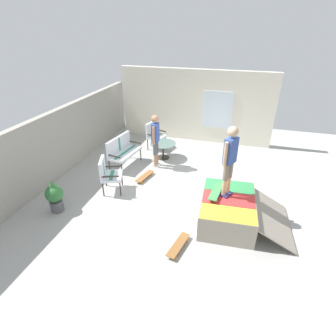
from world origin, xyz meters
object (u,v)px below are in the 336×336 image
(patio_chair_near_house, at_px, (154,133))
(skateboard_by_bench, at_px, (145,176))
(person_skater, at_px, (230,157))
(potted_plant, at_px, (54,195))
(patio_table, at_px, (163,148))
(skateboard_spare, at_px, (178,245))
(skate_ramp, at_px, (229,210))
(patio_chair_by_wall, at_px, (107,172))
(skateboard_on_ramp, at_px, (216,192))
(person_watching, at_px, (155,137))
(patio_bench, at_px, (122,149))

(patio_chair_near_house, height_order, skateboard_by_bench, patio_chair_near_house)
(person_skater, xyz_separation_m, potted_plant, (-0.95, 4.12, -1.20))
(patio_table, xyz_separation_m, skateboard_spare, (-4.06, -1.59, -0.32))
(skate_ramp, distance_m, skateboard_by_bench, 2.97)
(skate_ramp, xyz_separation_m, patio_chair_near_house, (3.59, 3.11, 0.28))
(patio_chair_near_house, bearing_deg, potted_plant, 165.38)
(patio_chair_by_wall, distance_m, person_skater, 3.44)
(person_skater, bearing_deg, patio_chair_near_house, 40.85)
(patio_chair_near_house, distance_m, patio_table, 0.95)
(patio_chair_by_wall, xyz_separation_m, skateboard_on_ramp, (-0.32, -3.05, 0.13))
(person_watching, height_order, potted_plant, person_watching)
(patio_chair_by_wall, xyz_separation_m, person_watching, (1.81, -0.82, 0.43))
(patio_chair_by_wall, bearing_deg, potted_plant, 144.52)
(person_watching, relative_size, skateboard_by_bench, 2.15)
(patio_bench, bearing_deg, person_watching, -75.86)
(patio_bench, bearing_deg, patio_chair_near_house, -18.53)
(patio_bench, height_order, potted_plant, patio_bench)
(skateboard_by_bench, xyz_separation_m, potted_plant, (-2.12, 1.60, 0.38))
(patio_table, height_order, potted_plant, potted_plant)
(person_skater, height_order, skateboard_on_ramp, person_skater)
(patio_bench, xyz_separation_m, skateboard_spare, (-3.14, -2.73, -0.53))
(person_watching, height_order, skateboard_spare, person_watching)
(patio_table, xyz_separation_m, skateboard_by_bench, (-1.54, 0.12, -0.32))
(patio_table, distance_m, skateboard_on_ramp, 3.55)
(skateboard_on_ramp, bearing_deg, person_watching, 46.39)
(skateboard_on_ramp, bearing_deg, skateboard_spare, 155.35)
(person_skater, bearing_deg, skateboard_spare, 149.19)
(patio_chair_by_wall, relative_size, person_watching, 0.57)
(patio_table, height_order, skateboard_by_bench, patio_table)
(skateboard_by_bench, height_order, potted_plant, potted_plant)
(person_watching, height_order, skateboard_on_ramp, person_watching)
(patio_chair_near_house, distance_m, potted_plant, 4.54)
(person_skater, height_order, potted_plant, person_skater)
(skate_ramp, bearing_deg, person_watching, 49.38)
(patio_bench, height_order, skateboard_on_ramp, patio_bench)
(person_skater, relative_size, potted_plant, 1.86)
(patio_bench, distance_m, person_skater, 4.09)
(patio_table, distance_m, person_watching, 0.92)
(patio_bench, xyz_separation_m, skateboard_by_bench, (-0.62, -1.01, -0.53))
(skateboard_on_ramp, xyz_separation_m, potted_plant, (-0.89, 3.91, -0.28))
(potted_plant, bearing_deg, skateboard_spare, -96.79)
(patio_table, bearing_deg, skateboard_on_ramp, -141.84)
(patio_chair_near_house, relative_size, patio_table, 1.13)
(skateboard_by_bench, relative_size, skateboard_on_ramp, 1.01)
(patio_chair_near_house, height_order, potted_plant, patio_chair_near_house)
(person_watching, xyz_separation_m, skateboard_spare, (-3.41, -1.64, -0.96))
(skate_ramp, xyz_separation_m, patio_chair_by_wall, (0.40, 3.40, 0.28))
(patio_bench, xyz_separation_m, patio_chair_near_house, (1.65, -0.55, -0.00))
(patio_bench, bearing_deg, patio_chair_by_wall, -170.11)
(patio_bench, relative_size, patio_chair_by_wall, 1.30)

